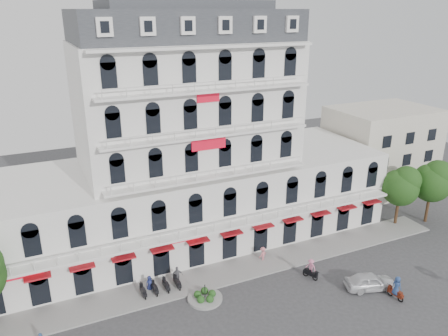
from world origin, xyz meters
TOP-DOWN VIEW (x-y plane):
  - ground at (0.00, 0.00)m, footprint 120.00×120.00m
  - sidewalk at (0.00, 9.00)m, footprint 53.00×4.00m
  - main_building at (0.00, 18.00)m, footprint 45.00×15.00m
  - flank_building_east at (30.00, 20.00)m, footprint 14.00×10.00m
  - traffic_island at (-3.00, 6.00)m, footprint 3.20×3.20m
  - parked_scooter_row at (-6.35, 8.80)m, footprint 4.40×1.80m
  - tree_east_inner at (24.05, 9.98)m, footprint 4.40×4.37m
  - tree_east_outer at (28.05, 8.98)m, footprint 4.65×4.65m
  - parked_car at (11.80, 1.03)m, footprint 5.07×3.18m
  - rider_east at (12.91, -1.13)m, footprint 0.72×1.70m
  - rider_center at (7.70, 4.80)m, footprint 1.01×1.61m
  - pedestrian_left at (-7.19, 9.50)m, footprint 0.80×0.58m
  - pedestrian_mid at (-4.44, 9.50)m, footprint 1.12×0.64m
  - pedestrian_right at (4.98, 9.50)m, footprint 1.19×0.92m

SIDE VIEW (x-z plane):
  - ground at x=0.00m, z-range 0.00..0.00m
  - parked_scooter_row at x=-6.35m, z-range -0.55..0.55m
  - sidewalk at x=0.00m, z-range 0.00..0.16m
  - traffic_island at x=-3.00m, z-range -0.54..1.06m
  - pedestrian_left at x=-7.19m, z-range 0.00..1.51m
  - parked_car at x=11.80m, z-range 0.00..1.61m
  - pedestrian_right at x=4.98m, z-range 0.00..1.62m
  - pedestrian_mid at x=-4.44m, z-range 0.00..1.79m
  - rider_center at x=7.70m, z-range 0.06..2.22m
  - rider_east at x=12.91m, z-range 0.02..2.34m
  - tree_east_inner at x=24.05m, z-range 1.43..9.00m
  - tree_east_outer at x=28.05m, z-range 1.52..9.58m
  - flank_building_east at x=30.00m, z-range 0.00..12.00m
  - main_building at x=0.00m, z-range -2.94..22.86m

